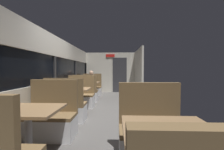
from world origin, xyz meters
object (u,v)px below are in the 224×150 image
bench_mid_window_facing_end (66,108)px  dining_table_front_aisle (169,138)px  dining_table_mid_window (74,92)px  seated_passenger (91,85)px  dining_table_near_window (28,116)px  bench_near_window_facing_entry (51,120)px  bench_front_aisle_facing_entry (151,136)px  dining_table_far_window (89,84)px  bench_far_window_facing_entry (92,89)px  bench_mid_window_facing_entry (80,97)px  bench_far_window_facing_end (86,93)px

bench_mid_window_facing_end → dining_table_front_aisle: 2.80m
dining_table_mid_window → seated_passenger: 2.86m
dining_table_near_window → bench_mid_window_facing_end: bearing=90.0°
dining_table_near_window → bench_near_window_facing_entry: bench_near_window_facing_entry is taller
dining_table_mid_window → bench_front_aisle_facing_entry: (1.79, -2.13, -0.31)m
bench_near_window_facing_entry → bench_mid_window_facing_end: same height
dining_table_far_window → bench_far_window_facing_entry: size_ratio=0.82×
dining_table_mid_window → bench_mid_window_facing_entry: bench_mid_window_facing_entry is taller
bench_near_window_facing_entry → seated_passenger: size_ratio=0.87×
dining_table_mid_window → dining_table_near_window: bearing=-90.0°
dining_table_far_window → bench_front_aisle_facing_entry: bench_front_aisle_facing_entry is taller
bench_far_window_facing_entry → dining_table_near_window: bearing=-90.0°
bench_mid_window_facing_entry → dining_table_far_window: (0.00, 1.53, 0.31)m
bench_far_window_facing_end → dining_table_front_aisle: bench_far_window_facing_end is taller
dining_table_near_window → dining_table_mid_window: same height
bench_near_window_facing_entry → dining_table_near_window: bearing=-90.0°
bench_mid_window_facing_end → bench_front_aisle_facing_entry: same height
bench_mid_window_facing_end → bench_far_window_facing_end: same height
bench_mid_window_facing_end → bench_front_aisle_facing_entry: bearing=-38.6°
dining_table_near_window → dining_table_front_aisle: same height
bench_mid_window_facing_entry → bench_far_window_facing_entry: size_ratio=1.00×
dining_table_front_aisle → seated_passenger: seated_passenger is taller
dining_table_front_aisle → seated_passenger: bearing=107.5°
dining_table_near_window → dining_table_far_window: size_ratio=1.00×
bench_near_window_facing_entry → dining_table_mid_window: bearing=90.0°
dining_table_near_window → bench_front_aisle_facing_entry: 1.82m
bench_far_window_facing_entry → bench_front_aisle_facing_entry: same height
dining_table_far_window → seated_passenger: bearing=90.0°
bench_mid_window_facing_entry → dining_table_front_aisle: bench_mid_window_facing_entry is taller
dining_table_mid_window → bench_far_window_facing_end: bench_far_window_facing_end is taller
bench_far_window_facing_entry → seated_passenger: 0.22m
dining_table_far_window → dining_table_mid_window: bearing=-90.0°
dining_table_near_window → seated_passenger: size_ratio=0.71×
bench_far_window_facing_entry → seated_passenger: (0.00, -0.07, 0.21)m
dining_table_front_aisle → bench_far_window_facing_entry: bearing=107.3°
bench_mid_window_facing_entry → bench_far_window_facing_end: (0.00, 0.83, 0.00)m
dining_table_mid_window → bench_mid_window_facing_end: bench_mid_window_facing_end is taller
dining_table_near_window → bench_far_window_facing_entry: (0.00, 5.16, -0.31)m
bench_mid_window_facing_entry → bench_front_aisle_facing_entry: size_ratio=1.00×
bench_front_aisle_facing_entry → bench_far_window_facing_end: bearing=116.1°
bench_near_window_facing_entry → bench_far_window_facing_entry: (0.00, 4.46, 0.00)m
bench_far_window_facing_end → bench_front_aisle_facing_entry: 4.07m
dining_table_mid_window → bench_mid_window_facing_entry: size_ratio=0.82×
bench_near_window_facing_entry → dining_table_far_window: bench_near_window_facing_entry is taller
dining_table_mid_window → bench_front_aisle_facing_entry: bearing=-49.9°
bench_near_window_facing_entry → bench_mid_window_facing_entry: size_ratio=1.00×
dining_table_far_window → bench_far_window_facing_entry: (0.00, 0.70, -0.31)m
bench_near_window_facing_entry → bench_far_window_facing_entry: bearing=90.0°
bench_far_window_facing_end → bench_front_aisle_facing_entry: same height
bench_mid_window_facing_end → seated_passenger: seated_passenger is taller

